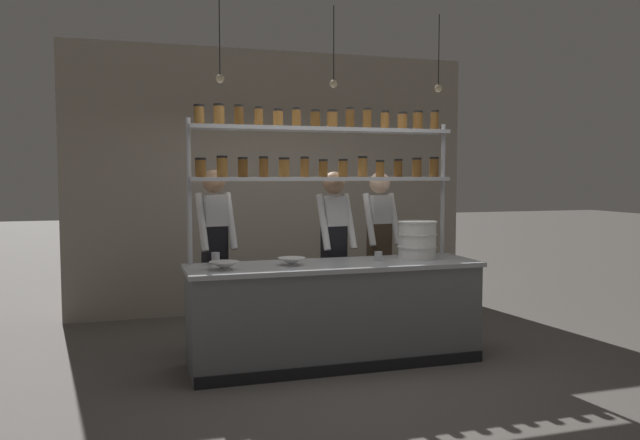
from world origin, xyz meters
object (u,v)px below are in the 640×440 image
object	(u,v)px
chef_left	(215,245)
prep_bowl_center_front	(224,266)
chef_center	(334,245)
serving_cup_front	(378,256)
spice_shelf_unit	(323,157)
chef_right	(379,241)
container_stack	(417,240)
serving_cup_by_board	(216,258)
prep_bowl_near_left	(292,262)

from	to	relation	value
chef_left	prep_bowl_center_front	distance (m)	0.87
chef_center	serving_cup_front	bearing A→B (deg)	-73.85
spice_shelf_unit	chef_right	distance (m)	1.26
chef_center	serving_cup_front	distance (m)	0.62
chef_right	prep_bowl_center_front	world-z (taller)	chef_right
container_stack	chef_left	bearing A→B (deg)	159.40
chef_left	prep_bowl_center_front	world-z (taller)	chef_left
prep_bowl_center_front	serving_cup_by_board	world-z (taller)	serving_cup_by_board
serving_cup_front	chef_center	bearing A→B (deg)	113.94
chef_right	container_stack	distance (m)	0.73
chef_center	serving_cup_front	xyz separation A→B (m)	(0.25, -0.56, -0.06)
spice_shelf_unit	chef_center	xyz separation A→B (m)	(0.20, 0.26, -0.87)
spice_shelf_unit	prep_bowl_center_front	world-z (taller)	spice_shelf_unit
serving_cup_front	chef_right	bearing A→B (deg)	66.80
spice_shelf_unit	container_stack	world-z (taller)	spice_shelf_unit
container_stack	serving_cup_front	distance (m)	0.45
chef_left	chef_center	bearing A→B (deg)	-20.00
spice_shelf_unit	serving_cup_front	world-z (taller)	spice_shelf_unit
prep_bowl_near_left	prep_bowl_center_front	world-z (taller)	prep_bowl_center_front
serving_cup_front	spice_shelf_unit	bearing A→B (deg)	145.75
chef_left	serving_cup_by_board	size ratio (longest dim) A/B	16.97
spice_shelf_unit	chef_center	distance (m)	0.93
spice_shelf_unit	serving_cup_by_board	size ratio (longest dim) A/B	24.56
spice_shelf_unit	prep_bowl_near_left	size ratio (longest dim) A/B	10.36
chef_left	serving_cup_by_board	bearing A→B (deg)	-108.20
chef_right	prep_bowl_center_front	distance (m)	2.00
chef_right	serving_cup_by_board	distance (m)	1.88
prep_bowl_center_front	prep_bowl_near_left	bearing A→B (deg)	7.77
prep_bowl_center_front	serving_cup_front	world-z (taller)	serving_cup_front
chef_left	container_stack	distance (m)	1.96
spice_shelf_unit	serving_cup_front	size ratio (longest dim) A/B	29.52
chef_center	prep_bowl_near_left	xyz separation A→B (m)	(-0.59, -0.60, -0.07)
chef_left	chef_right	world-z (taller)	chef_left
container_stack	chef_right	bearing A→B (deg)	97.20
chef_center	prep_bowl_center_front	xyz separation A→B (m)	(-1.21, -0.68, -0.07)
chef_center	prep_bowl_near_left	distance (m)	0.85
chef_left	chef_center	xyz separation A→B (m)	(1.17, -0.18, -0.01)
serving_cup_front	container_stack	bearing A→B (deg)	6.79
serving_cup_by_board	chef_right	bearing A→B (deg)	16.35
spice_shelf_unit	serving_cup_front	xyz separation A→B (m)	(0.45, -0.30, -0.93)
chef_left	spice_shelf_unit	bearing A→B (deg)	-35.43
spice_shelf_unit	serving_cup_by_board	distance (m)	1.38
chef_right	serving_cup_front	xyz separation A→B (m)	(-0.33, -0.77, -0.05)
chef_right	chef_center	bearing A→B (deg)	-163.18
chef_left	chef_center	world-z (taller)	chef_left
chef_right	serving_cup_by_board	xyz separation A→B (m)	(-1.81, -0.53, -0.04)
spice_shelf_unit	prep_bowl_near_left	bearing A→B (deg)	-139.21
spice_shelf_unit	chef_center	size ratio (longest dim) A/B	1.46
chef_center	chef_left	bearing A→B (deg)	163.41
chef_center	chef_right	size ratio (longest dim) A/B	1.00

